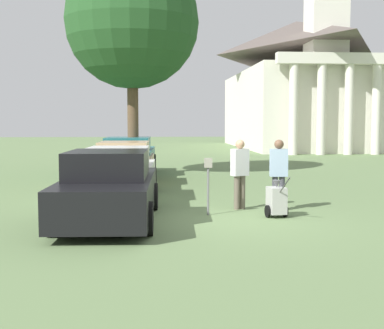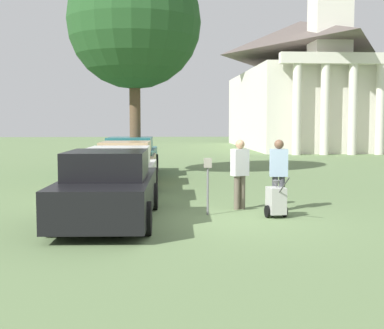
% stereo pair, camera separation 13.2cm
% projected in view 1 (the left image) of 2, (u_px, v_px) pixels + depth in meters
% --- Properties ---
extents(ground_plane, '(120.00, 120.00, 0.00)m').
position_uv_depth(ground_plane, '(218.00, 220.00, 11.71)').
color(ground_plane, '#607A4C').
extents(parked_car_black, '(2.16, 4.84, 1.55)m').
position_uv_depth(parked_car_black, '(109.00, 189.00, 11.53)').
color(parked_car_black, black).
rests_on(parked_car_black, ground_plane).
extents(parked_car_white, '(2.16, 5.25, 1.45)m').
position_uv_depth(parked_car_white, '(119.00, 175.00, 14.88)').
color(parked_car_white, silver).
rests_on(parked_car_white, ground_plane).
extents(parked_car_tan, '(2.14, 5.07, 1.47)m').
position_uv_depth(parked_car_tan, '(125.00, 164.00, 18.37)').
color(parked_car_tan, tan).
rests_on(parked_car_tan, ground_plane).
extents(parked_car_teal, '(2.23, 4.93, 1.52)m').
position_uv_depth(parked_car_teal, '(128.00, 157.00, 21.32)').
color(parked_car_teal, '#23666B').
rests_on(parked_car_teal, ground_plane).
extents(parking_meter, '(0.18, 0.09, 1.32)m').
position_uv_depth(parking_meter, '(208.00, 175.00, 12.32)').
color(parking_meter, slate).
rests_on(parking_meter, ground_plane).
extents(person_worker, '(0.47, 0.39, 1.72)m').
position_uv_depth(person_worker, '(240.00, 170.00, 13.15)').
color(person_worker, '#665B4C').
rests_on(person_worker, ground_plane).
extents(person_supervisor, '(0.44, 0.25, 1.73)m').
position_uv_depth(person_supervisor, '(279.00, 170.00, 12.92)').
color(person_supervisor, '#3F3F47').
rests_on(person_supervisor, ground_plane).
extents(equipment_cart, '(0.50, 1.00, 1.00)m').
position_uv_depth(equipment_cart, '(276.00, 200.00, 12.09)').
color(equipment_cart, '#B2B2AD').
rests_on(equipment_cart, ground_plane).
extents(church, '(9.16, 18.97, 22.29)m').
position_uv_depth(church, '(297.00, 80.00, 42.64)').
color(church, silver).
rests_on(church, ground_plane).
extents(shade_tree, '(5.30, 5.30, 8.74)m').
position_uv_depth(shade_tree, '(132.00, 22.00, 21.11)').
color(shade_tree, brown).
rests_on(shade_tree, ground_plane).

